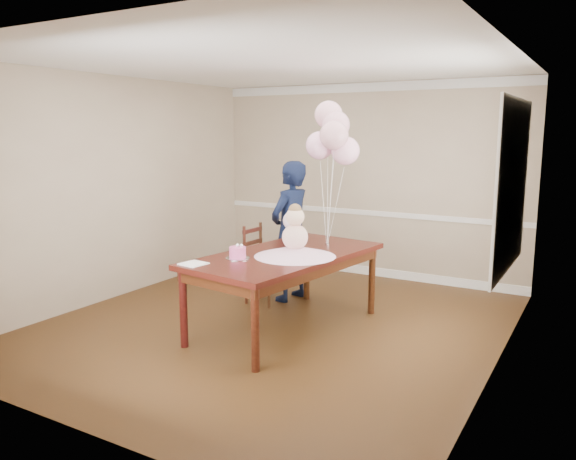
{
  "coord_description": "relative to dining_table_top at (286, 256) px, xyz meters",
  "views": [
    {
      "loc": [
        2.99,
        -4.88,
        2.04
      ],
      "look_at": [
        0.2,
        -0.03,
        1.05
      ],
      "focal_mm": 35.0,
      "sensor_mm": 36.0,
      "label": 1
    }
  ],
  "objects": [
    {
      "name": "floor",
      "position": [
        -0.17,
        0.03,
        -0.78
      ],
      "size": [
        4.5,
        5.0,
        0.0
      ],
      "primitive_type": "cube",
      "color": "#311D0C",
      "rests_on": "ground"
    },
    {
      "name": "ceiling",
      "position": [
        -0.17,
        0.03,
        1.92
      ],
      "size": [
        4.5,
        5.0,
        0.02
      ],
      "primitive_type": "cube",
      "color": "white",
      "rests_on": "wall_back"
    },
    {
      "name": "wall_back",
      "position": [
        -0.17,
        2.53,
        0.57
      ],
      "size": [
        4.5,
        0.02,
        2.7
      ],
      "primitive_type": "cube",
      "color": "tan",
      "rests_on": "floor"
    },
    {
      "name": "wall_front",
      "position": [
        -0.17,
        -2.47,
        0.57
      ],
      "size": [
        4.5,
        0.02,
        2.7
      ],
      "primitive_type": "cube",
      "color": "tan",
      "rests_on": "floor"
    },
    {
      "name": "wall_left",
      "position": [
        -2.42,
        0.03,
        0.57
      ],
      "size": [
        0.02,
        5.0,
        2.7
      ],
      "primitive_type": "cube",
      "color": "tan",
      "rests_on": "floor"
    },
    {
      "name": "wall_right",
      "position": [
        2.08,
        0.03,
        0.57
      ],
      "size": [
        0.02,
        5.0,
        2.7
      ],
      "primitive_type": "cube",
      "color": "tan",
      "rests_on": "floor"
    },
    {
      "name": "chair_rail_trim",
      "position": [
        -0.17,
        2.52,
        0.12
      ],
      "size": [
        4.5,
        0.02,
        0.07
      ],
      "primitive_type": "cube",
      "color": "white",
      "rests_on": "wall_back"
    },
    {
      "name": "crown_molding",
      "position": [
        -0.17,
        2.52,
        1.85
      ],
      "size": [
        4.5,
        0.02,
        0.12
      ],
      "primitive_type": "cube",
      "color": "silver",
      "rests_on": "wall_back"
    },
    {
      "name": "baseboard_trim",
      "position": [
        -0.17,
        2.52,
        -0.72
      ],
      "size": [
        4.5,
        0.02,
        0.12
      ],
      "primitive_type": "cube",
      "color": "white",
      "rests_on": "floor"
    },
    {
      "name": "window_frame",
      "position": [
        2.05,
        0.53,
        0.77
      ],
      "size": [
        0.02,
        1.66,
        1.56
      ],
      "primitive_type": "cube",
      "color": "white",
      "rests_on": "wall_right"
    },
    {
      "name": "window_blinds",
      "position": [
        2.04,
        0.53,
        0.77
      ],
      "size": [
        0.01,
        1.5,
        1.4
      ],
      "primitive_type": "cube",
      "color": "white",
      "rests_on": "wall_right"
    },
    {
      "name": "dining_table_top",
      "position": [
        0.0,
        0.0,
        0.0
      ],
      "size": [
        1.37,
        2.29,
        0.05
      ],
      "primitive_type": "cube",
      "rotation": [
        0.0,
        0.0,
        -0.14
      ],
      "color": "black",
      "rests_on": "table_leg_fl"
    },
    {
      "name": "table_apron",
      "position": [
        -0.0,
        0.0,
        -0.08
      ],
      "size": [
        1.25,
        2.16,
        0.11
      ],
      "primitive_type": "cube",
      "rotation": [
        0.0,
        0.0,
        -0.14
      ],
      "color": "black",
      "rests_on": "table_leg_fl"
    },
    {
      "name": "table_leg_fl",
      "position": [
        -0.59,
        -0.92,
        -0.4
      ],
      "size": [
        0.09,
        0.09,
        0.75
      ],
      "primitive_type": "cylinder",
      "rotation": [
        0.0,
        0.0,
        -0.14
      ],
      "color": "black",
      "rests_on": "floor"
    },
    {
      "name": "table_leg_fr",
      "position": [
        0.31,
        -1.05,
        -0.4
      ],
      "size": [
        0.09,
        0.09,
        0.75
      ],
      "primitive_type": "cylinder",
      "rotation": [
        0.0,
        0.0,
        -0.14
      ],
      "color": "black",
      "rests_on": "floor"
    },
    {
      "name": "table_leg_bl",
      "position": [
        -0.31,
        1.05,
        -0.4
      ],
      "size": [
        0.09,
        0.09,
        0.75
      ],
      "primitive_type": "cylinder",
      "rotation": [
        0.0,
        0.0,
        -0.14
      ],
      "color": "black",
      "rests_on": "floor"
    },
    {
      "name": "table_leg_br",
      "position": [
        0.59,
        0.92,
        -0.4
      ],
      "size": [
        0.09,
        0.09,
        0.75
      ],
      "primitive_type": "cylinder",
      "rotation": [
        0.0,
        0.0,
        -0.14
      ],
      "color": "black",
      "rests_on": "floor"
    },
    {
      "name": "baby_skirt",
      "position": [
        0.15,
        -0.08,
        0.08
      ],
      "size": [
        0.93,
        0.93,
        0.11
      ],
      "primitive_type": "cone",
      "rotation": [
        0.0,
        0.0,
        -0.14
      ],
      "color": "#E8ABCE",
      "rests_on": "dining_table_top"
    },
    {
      "name": "baby_torso",
      "position": [
        0.15,
        -0.08,
        0.22
      ],
      "size": [
        0.26,
        0.26,
        0.26
      ],
      "primitive_type": "sphere",
      "color": "pink",
      "rests_on": "baby_skirt"
    },
    {
      "name": "baby_head",
      "position": [
        0.15,
        -0.08,
        0.43
      ],
      "size": [
        0.18,
        0.18,
        0.18
      ],
      "primitive_type": "sphere",
      "color": "#FFD2AF",
      "rests_on": "baby_torso"
    },
    {
      "name": "baby_hair",
      "position": [
        0.15,
        -0.08,
        0.49
      ],
      "size": [
        0.13,
        0.13,
        0.13
      ],
      "primitive_type": "sphere",
      "color": "brown",
      "rests_on": "baby_head"
    },
    {
      "name": "cake_platter",
      "position": [
        -0.28,
        -0.45,
        0.03
      ],
      "size": [
        0.27,
        0.27,
        0.01
      ],
      "primitive_type": "cylinder",
      "rotation": [
        0.0,
        0.0,
        -0.14
      ],
      "color": "silver",
      "rests_on": "dining_table_top"
    },
    {
      "name": "birthday_cake",
      "position": [
        -0.28,
        -0.45,
        0.09
      ],
      "size": [
        0.18,
        0.18,
        0.11
      ],
      "primitive_type": "cylinder",
      "rotation": [
        0.0,
        0.0,
        -0.14
      ],
      "color": "#DF4690",
      "rests_on": "cake_platter"
    },
    {
      "name": "cake_flower_a",
      "position": [
        -0.28,
        -0.45,
        0.16
      ],
      "size": [
        0.03,
        0.03,
        0.03
      ],
      "primitive_type": "sphere",
      "color": "white",
      "rests_on": "birthday_cake"
    },
    {
      "name": "cake_flower_b",
      "position": [
        -0.25,
        -0.43,
        0.16
      ],
      "size": [
        0.03,
        0.03,
        0.03
      ],
      "primitive_type": "sphere",
      "color": "white",
      "rests_on": "birthday_cake"
    },
    {
      "name": "rose_vase_near",
      "position": [
        -0.11,
        0.34,
        0.11
      ],
      "size": [
        0.12,
        0.12,
        0.17
      ],
      "primitive_type": "cylinder",
      "rotation": [
        0.0,
        0.0,
        -0.14
      ],
      "color": "white",
      "rests_on": "dining_table_top"
    },
    {
      "name": "roses_near",
      "position": [
        -0.11,
        0.34,
        0.31
      ],
      "size": [
        0.2,
        0.2,
        0.2
      ],
      "primitive_type": "sphere",
      "color": "silver",
      "rests_on": "rose_vase_near"
    },
    {
      "name": "napkin",
      "position": [
        -0.5,
        -0.85,
        0.03
      ],
      "size": [
        0.24,
        0.24,
        0.01
      ],
      "primitive_type": "cube",
      "rotation": [
        0.0,
        0.0,
        -0.14
      ],
      "color": "white",
      "rests_on": "dining_table_top"
    },
    {
      "name": "balloon_weight",
      "position": [
        0.19,
        0.57,
        0.04
      ],
      "size": [
        0.05,
        0.05,
        0.02
      ],
      "primitive_type": "cylinder",
      "rotation": [
        0.0,
        0.0,
        -0.14
      ],
      "color": "#B8B8BD",
      "rests_on": "dining_table_top"
    },
    {
      "name": "balloon_a",
      "position": [
        0.08,
        0.59,
        1.11
      ],
      "size": [
        0.3,
        0.3,
        0.3
      ],
      "primitive_type": "sphere",
      "color": "#FFB4DA",
      "rests_on": "balloon_ribbon_a"
    },
    {
      "name": "balloon_b",
      "position": [
        0.29,
        0.5,
        1.21
      ],
      "size": [
        0.3,
        0.3,
        0.3
      ],
      "primitive_type": "sphere",
      "color": "#DD9CAA",
      "rests_on": "balloon_ribbon_b"
    },
    {
      "name": "balloon_c",
      "position": [
        0.23,
        0.68,
        1.32
      ],
      "size": [
        0.3,
        0.3,
        0.3
      ],
      "primitive_type": "sphere",
      "color": "#DC9CB1",
      "rests_on": "balloon_ribbon_c"
    },
    {
      "name": "balloon_d",
      "position": [
        0.12,
        0.71,
        1.43
      ],
      "size": [
        0.3,
        0.3,
        0.3
      ],
      "primitive_type": "sphere",
      "color": "#E2A0B3",
      "rests_on": "balloon_ribbon_d"
    },
    {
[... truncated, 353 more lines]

